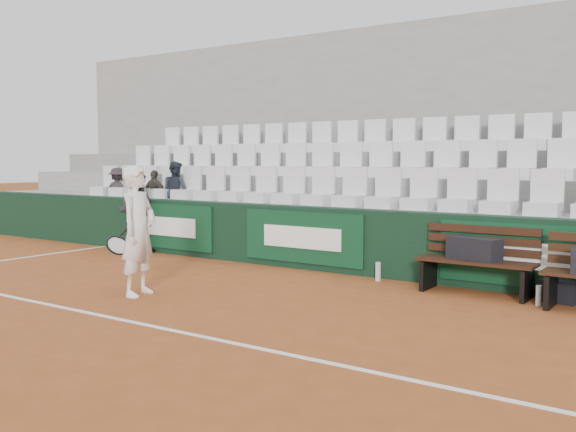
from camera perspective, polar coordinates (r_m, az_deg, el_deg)
The scene contains 20 objects.
ground at distance 7.30m, azimuth -14.29°, elevation -9.01°, with size 80.00×80.00×0.00m, color #954A21.
court_baseline at distance 7.30m, azimuth -14.29°, elevation -8.98°, with size 18.00×0.06×0.01m, color white.
back_barrier at distance 10.20m, azimuth 3.04°, elevation -2.03°, with size 18.00×0.34×1.00m.
grandstand_tier_front at distance 10.77m, azimuth 4.49°, elevation -1.67°, with size 18.00×0.95×1.00m, color gray.
grandstand_tier_mid at distance 11.58m, azimuth 6.86°, elevation -0.10°, with size 18.00×0.95×1.45m, color gray.
grandstand_tier_back at distance 12.41m, azimuth 8.91°, elevation 1.25°, with size 18.00×0.95×1.90m, color gray.
grandstand_rear_wall at distance 12.96m, azimuth 10.19°, elevation 6.92°, with size 18.00×0.30×4.40m, color gray.
seat_row_front at distance 10.56m, azimuth 4.05°, elevation 2.64°, with size 11.90×0.44×0.63m, color silver.
seat_row_mid at distance 11.38m, azimuth 6.50°, elevation 5.05°, with size 11.90×0.44×0.63m, color silver.
seat_row_back at distance 12.23m, azimuth 8.63°, elevation 7.13°, with size 11.90×0.44×0.63m, color silver.
bench_left at distance 8.73m, azimuth 16.34°, elevation -5.25°, with size 1.50×0.56×0.45m, color black.
sports_bag_left at distance 8.71m, azimuth 16.21°, elevation -2.80°, with size 0.68×0.29×0.29m, color black.
sports_bag_ground at distance 8.63m, azimuth 23.00°, elevation -6.17°, with size 0.45×0.27×0.27m, color black.
water_bottle_near at distance 9.39m, azimuth 8.01°, elevation -4.91°, with size 0.08×0.08×0.28m, color #B0C0C7.
water_bottle_far at distance 8.32m, azimuth 21.39°, elevation -6.61°, with size 0.07×0.07×0.25m, color #AEBDC5.
tennis_player at distance 8.47m, azimuth -13.18°, elevation -1.30°, with size 0.76×0.69×1.68m.
ball_kid at distance 12.45m, azimuth -13.31°, elevation 0.29°, with size 0.73×0.57×1.51m, color #212129.
spectator_a at distance 14.06m, azimuth -14.94°, elevation 3.90°, with size 0.67×0.39×1.04m, color black.
spectator_b at distance 13.24m, azimuth -11.79°, elevation 3.82°, with size 0.58×0.24×1.00m, color #35302A.
spectator_c at distance 12.82m, azimuth -10.00°, elevation 4.20°, with size 0.57×0.44×1.17m, color #202630.
Camera 1 is at (5.35, -4.64, 1.75)m, focal length 40.00 mm.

